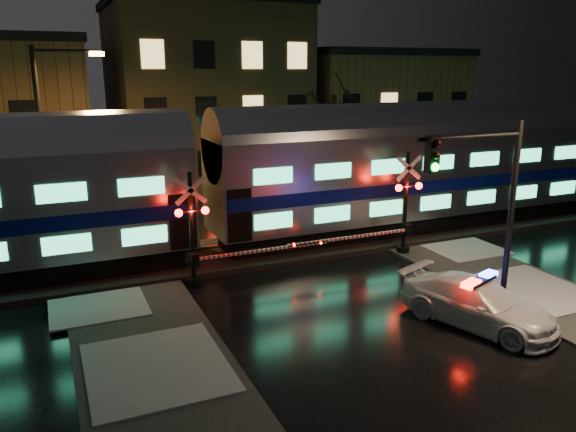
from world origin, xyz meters
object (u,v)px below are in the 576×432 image
Objects in this scene: police_car at (478,303)px; traffic_light at (488,217)px; crossing_signal_right at (399,214)px; crossing_signal_left at (203,240)px; streetlight at (49,136)px.

traffic_light is at bearing 20.43° from police_car.
crossing_signal_right reaches higher than police_car.
crossing_signal_right reaches higher than crossing_signal_left.
traffic_light is (0.47, 0.41, 2.55)m from police_car.
streetlight reaches higher than crossing_signal_left.
streetlight reaches higher than traffic_light.
traffic_light is (7.24, -6.04, 1.53)m from crossing_signal_left.
police_car is 0.84× the size of crossing_signal_right.
streetlight is (-12.86, 6.69, 3.10)m from crossing_signal_right.
police_car is at bearing -49.21° from streetlight.
crossing_signal_left is 9.55m from traffic_light.
traffic_light is at bearing -39.84° from crossing_signal_left.
traffic_light reaches higher than crossing_signal_right.
crossing_signal_right is 1.00× the size of traffic_light.
streetlight is (-11.34, 13.14, 4.20)m from police_car.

